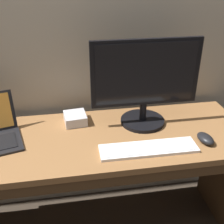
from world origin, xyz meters
The scene contains 5 objects.
desk centered at (0.00, -0.01, 0.56)m, with size 1.72×0.57×0.72m.
external_monitor centered at (0.32, 0.10, 0.97)m, with size 0.57×0.25×0.48m.
wired_keyboard centered at (0.28, -0.16, 0.73)m, with size 0.48×0.13×0.02m.
computer_mouse centered at (0.58, -0.14, 0.75)m, with size 0.06×0.11×0.04m, color black.
external_drive_box centered at (-0.05, 0.16, 0.75)m, with size 0.12×0.13×0.05m, color silver.
Camera 1 is at (-0.08, -1.24, 1.55)m, focal length 45.70 mm.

